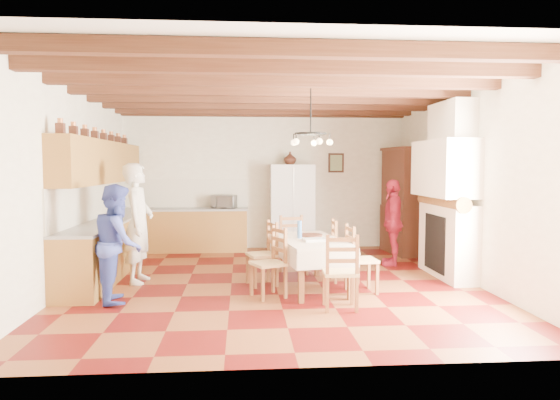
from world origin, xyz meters
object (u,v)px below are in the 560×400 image
at_px(dining_table, 310,244).
at_px(person_woman_blue, 118,243).
at_px(chair_left_near, 268,262).
at_px(microwave, 224,202).
at_px(hutch, 402,201).
at_px(person_man, 138,223).
at_px(chair_right_near, 362,259).
at_px(chair_right_far, 345,250).
at_px(person_woman_red, 393,222).
at_px(chair_end_near, 340,271).
at_px(chair_end_far, 294,245).
at_px(refrigerator, 292,207).
at_px(chair_left_far, 262,253).

height_order(dining_table, person_woman_blue, person_woman_blue).
relative_size(dining_table, person_woman_blue, 1.14).
height_order(chair_left_near, microwave, microwave).
xyz_separation_m(hutch, person_man, (-4.84, -2.18, -0.16)).
bearing_deg(chair_right_near, person_woman_blue, 89.73).
xyz_separation_m(hutch, person_woman_blue, (-4.88, -3.25, -0.30)).
relative_size(chair_left_near, microwave, 1.96).
bearing_deg(chair_right_far, person_woman_red, -40.35).
bearing_deg(chair_right_near, chair_end_near, 145.71).
height_order(dining_table, microwave, microwave).
distance_m(hutch, person_man, 5.31).
xyz_separation_m(chair_right_near, chair_end_far, (-0.83, 1.29, 0.00)).
distance_m(hutch, microwave, 3.68).
bearing_deg(chair_right_near, person_woman_red, -32.71).
relative_size(hutch, chair_right_far, 2.25).
bearing_deg(microwave, refrigerator, 12.97).
relative_size(chair_left_far, chair_right_near, 1.00).
distance_m(dining_table, chair_right_far, 0.74).
bearing_deg(refrigerator, chair_end_far, -94.36).
relative_size(hutch, dining_table, 1.22).
distance_m(person_man, person_woman_red, 4.41).
distance_m(chair_end_near, chair_end_far, 2.12).
bearing_deg(chair_left_near, person_man, -141.23).
distance_m(chair_left_near, person_man, 2.23).
height_order(person_man, person_woman_blue, person_man).
height_order(hutch, person_man, hutch).
xyz_separation_m(chair_right_near, chair_end_near, (-0.47, -0.80, 0.00)).
relative_size(refrigerator, chair_left_far, 1.89).
distance_m(chair_left_near, chair_right_far, 1.50).
distance_m(chair_right_far, person_woman_red, 1.65).
bearing_deg(person_man, person_woman_red, -73.67).
bearing_deg(chair_end_far, person_woman_blue, -157.34).
height_order(refrigerator, person_woman_red, refrigerator).
bearing_deg(dining_table, chair_end_far, 97.69).
relative_size(hutch, person_woman_blue, 1.39).
distance_m(chair_left_near, person_woman_blue, 2.01).
bearing_deg(refrigerator, chair_left_far, -103.31).
xyz_separation_m(chair_end_near, person_woman_blue, (-2.85, 0.58, 0.30)).
distance_m(refrigerator, dining_table, 3.33).
bearing_deg(person_woman_blue, chair_right_near, -98.28).
bearing_deg(microwave, chair_right_far, -42.61).
bearing_deg(person_woman_red, chair_right_far, -25.24).
bearing_deg(chair_left_near, dining_table, 101.53).
bearing_deg(person_woman_blue, chair_end_near, -113.56).
xyz_separation_m(dining_table, person_woman_red, (1.72, 1.58, 0.13)).
relative_size(chair_right_near, person_woman_red, 0.62).
distance_m(dining_table, chair_end_near, 1.12).
height_order(chair_end_far, person_woman_red, person_woman_red).
xyz_separation_m(dining_table, chair_right_far, (0.60, 0.40, -0.16)).
height_order(person_woman_blue, microwave, person_woman_blue).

